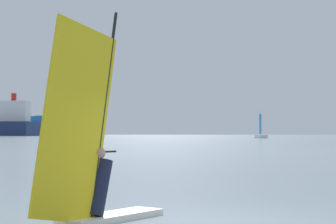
{
  "coord_description": "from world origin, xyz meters",
  "views": [
    {
      "loc": [
        2.1,
        -11.16,
        1.64
      ],
      "look_at": [
        -6.76,
        16.81,
        2.7
      ],
      "focal_mm": 64.58,
      "sensor_mm": 36.0,
      "label": 1
    }
  ],
  "objects": [
    {
      "name": "ground_plane",
      "position": [
        0.0,
        0.0,
        0.0
      ],
      "size": [
        4000.0,
        4000.0,
        0.0
      ],
      "primitive_type": "plane",
      "color": "gray"
    },
    {
      "name": "windsurfer",
      "position": [
        -2.58,
        -0.96,
        1.05
      ],
      "size": [
        1.4,
        3.19,
        4.01
      ],
      "rotation": [
        0.0,
        0.0,
        1.25
      ],
      "color": "white",
      "rests_on": "ground_plane"
    },
    {
      "name": "cargo_ship",
      "position": [
        -265.68,
        452.12,
        7.86
      ],
      "size": [
        61.43,
        145.69,
        33.11
      ],
      "rotation": [
        0.0,
        0.0,
        1.79
      ],
      "color": "navy",
      "rests_on": "ground_plane"
    },
    {
      "name": "small_sailboat",
      "position": [
        -31.82,
        207.75,
        0.88
      ],
      "size": [
        5.8,
        7.93,
        9.93
      ],
      "rotation": [
        0.0,
        0.0,
        5.17
      ],
      "color": "white",
      "rests_on": "ground_plane"
    }
  ]
}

